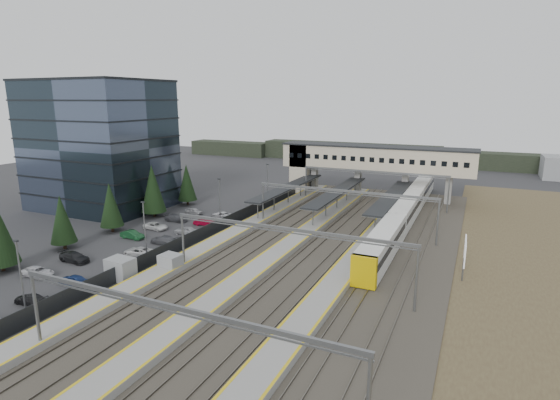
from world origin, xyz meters
The scene contains 15 objects.
ground centered at (0.00, 0.00, 0.00)m, with size 220.00×220.00×0.00m, color #2B2B2D.
office_building centered at (-36.00, 12.00, 12.19)m, with size 24.30×18.30×24.30m.
conifer_row centered at (-22.00, -3.86, 4.84)m, with size 4.42×49.82×9.50m.
car_park centered at (-13.19, -6.01, 0.61)m, with size 10.60×44.73×1.29m.
lampposts centered at (-8.00, 1.25, 4.34)m, with size 0.50×53.25×8.07m.
fence centered at (-6.50, 5.00, 1.00)m, with size 0.08×90.00×2.00m.
relay_cabin_near centered at (-6.79, -13.81, 1.29)m, with size 3.19×2.40×2.58m.
relay_cabin_far centered at (-2.75, -9.68, 1.15)m, with size 2.67×2.30×2.29m.
rail_corridor centered at (9.34, 5.00, 0.29)m, with size 34.00×90.00×0.92m.
canopies centered at (7.00, 27.00, 3.92)m, with size 23.10×30.00×3.28m.
footbridge centered at (7.70, 42.00, 7.93)m, with size 40.40×6.40×11.20m.
gantries centered at (12.00, 3.00, 6.00)m, with size 28.40×62.28×7.17m.
train centered at (20.00, 25.14, 2.09)m, with size 2.92×60.98×3.67m.
billboard centered at (29.99, 4.49, 2.91)m, with size 0.30×5.32×4.39m.
treeline_far centered at (23.81, 92.28, 2.95)m, with size 170.00×19.00×7.00m.
Camera 1 is at (30.41, -49.84, 20.92)m, focal length 28.00 mm.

